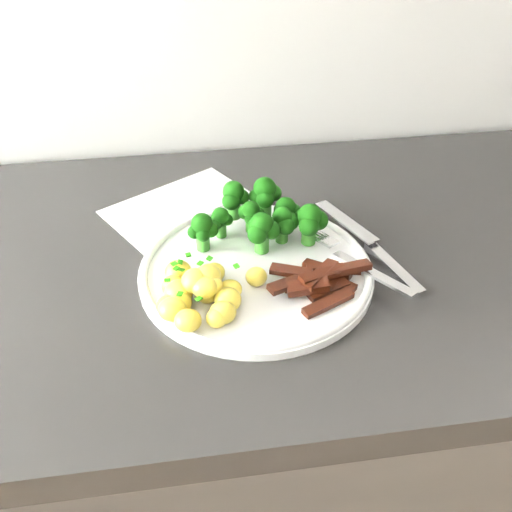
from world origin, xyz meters
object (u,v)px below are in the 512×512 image
counter (240,461)px  broccoli (263,215)px  recipe_paper (214,230)px  potatoes (200,291)px  knife (379,255)px  beef_strips (321,281)px  fork (357,262)px  plate (256,270)px

counter → broccoli: (0.04, 0.03, 0.50)m
recipe_paper → potatoes: bearing=-100.2°
counter → knife: size_ratio=11.21×
beef_strips → recipe_paper: bearing=127.1°
potatoes → recipe_paper: bearing=79.8°
counter → fork: (0.15, -0.06, 0.47)m
plate → beef_strips: 0.09m
counter → broccoli: size_ratio=13.26×
fork → knife: fork is taller
plate → broccoli: bearing=73.5°
plate → beef_strips: size_ratio=2.20×
beef_strips → knife: size_ratio=0.62×
counter → broccoli: 0.50m
plate → fork: size_ratio=1.70×
beef_strips → broccoli: bearing=114.8°
counter → plate: bearing=-60.7°
counter → recipe_paper: 0.46m
recipe_paper → potatoes: (-0.03, -0.16, 0.03)m
plate → knife: knife is taller
plate → broccoli: size_ratio=1.61×
counter → knife: 0.49m
counter → plate: (0.02, -0.04, 0.46)m
fork → knife: (0.04, 0.02, -0.01)m
fork → knife: 0.05m
counter → beef_strips: (0.09, -0.09, 0.47)m
counter → potatoes: bearing=-118.4°
counter → beef_strips: bearing=-42.9°
broccoli → plate: bearing=-106.5°
potatoes → beef_strips: 0.14m
potatoes → knife: potatoes is taller
beef_strips → knife: bearing=30.9°
recipe_paper → potatoes: size_ratio=2.70×
plate → fork: 0.13m
potatoes → fork: bearing=10.5°
recipe_paper → fork: 0.21m
recipe_paper → knife: knife is taller
recipe_paper → broccoli: bearing=-32.1°
fork → broccoli: bearing=142.4°
counter → plate: plate is taller
knife → fork: bearing=-148.4°
broccoli → potatoes: bearing=-127.9°
broccoli → potatoes: broccoli is taller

